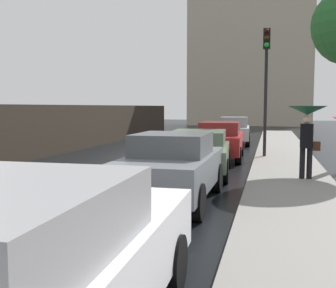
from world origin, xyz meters
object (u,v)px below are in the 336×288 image
object	(u,v)px
car_white_far_ahead	(26,272)
traffic_light	(266,69)
car_red_near_kerb	(220,140)
pedestrian_with_umbrella_near	(307,121)
car_grey_mid_road	(172,167)
car_green_far_lane	(199,151)
car_silver_behind_camera	(234,130)

from	to	relation	value
car_white_far_ahead	traffic_light	size ratio (longest dim) A/B	0.94
car_red_near_kerb	pedestrian_with_umbrella_near	distance (m)	5.39
car_white_far_ahead	traffic_light	distance (m)	13.71
car_grey_mid_road	traffic_light	bearing A→B (deg)	77.09
car_green_far_lane	traffic_light	bearing A→B (deg)	60.76
car_silver_behind_camera	pedestrian_with_umbrella_near	world-z (taller)	pedestrian_with_umbrella_near
car_grey_mid_road	traffic_light	size ratio (longest dim) A/B	0.82
car_silver_behind_camera	car_white_far_ahead	bearing A→B (deg)	-92.65
car_grey_mid_road	car_silver_behind_camera	bearing A→B (deg)	89.94
car_white_far_ahead	car_green_far_lane	distance (m)	9.34
car_silver_behind_camera	pedestrian_with_umbrella_near	size ratio (longest dim) A/B	2.04
car_red_near_kerb	car_white_far_ahead	xyz separation A→B (m)	(0.08, -13.08, 0.01)
car_grey_mid_road	pedestrian_with_umbrella_near	bearing A→B (deg)	44.83
car_red_near_kerb	car_silver_behind_camera	world-z (taller)	car_silver_behind_camera
car_red_near_kerb	car_grey_mid_road	size ratio (longest dim) A/B	1.04
car_grey_mid_road	pedestrian_with_umbrella_near	xyz separation A→B (m)	(2.94, 2.89, 0.89)
car_white_far_ahead	car_silver_behind_camera	xyz separation A→B (m)	(-0.12, 19.64, -0.01)
car_grey_mid_road	car_white_far_ahead	world-z (taller)	car_white_far_ahead
pedestrian_with_umbrella_near	car_grey_mid_road	bearing A→B (deg)	43.43
car_grey_mid_road	car_green_far_lane	xyz separation A→B (m)	(-0.05, 3.65, -0.04)
car_silver_behind_camera	traffic_light	world-z (taller)	traffic_light
car_grey_mid_road	car_silver_behind_camera	xyz separation A→B (m)	(0.09, 13.95, 0.01)
car_red_near_kerb	car_silver_behind_camera	size ratio (longest dim) A/B	1.04
car_red_near_kerb	traffic_light	xyz separation A→B (m)	(1.67, 0.27, 2.67)
car_silver_behind_camera	car_green_far_lane	distance (m)	10.30
pedestrian_with_umbrella_near	car_red_near_kerb	bearing A→B (deg)	-59.29
car_red_near_kerb	car_white_far_ahead	bearing A→B (deg)	-91.62
car_grey_mid_road	car_white_far_ahead	distance (m)	5.69
pedestrian_with_umbrella_near	traffic_light	xyz separation A→B (m)	(-1.13, 4.78, 1.79)
car_grey_mid_road	traffic_light	xyz separation A→B (m)	(1.80, 7.67, 2.68)
car_red_near_kerb	car_silver_behind_camera	bearing A→B (deg)	88.43
car_green_far_lane	traffic_light	distance (m)	5.19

